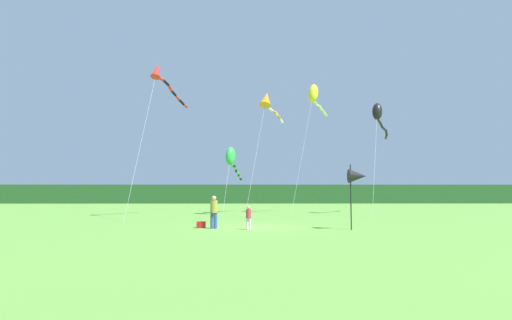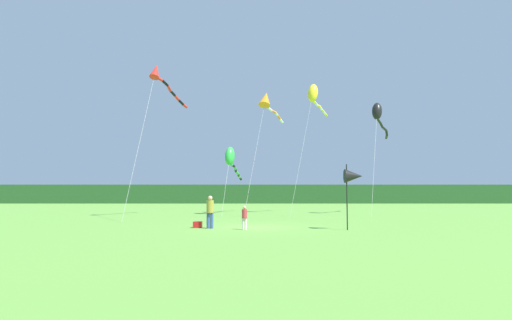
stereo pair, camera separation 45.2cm
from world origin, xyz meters
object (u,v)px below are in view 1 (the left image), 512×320
at_px(person_child, 249,216).
at_px(cooler_box, 201,225).
at_px(person_adult, 214,210).
at_px(banner_flag_pole, 357,177).
at_px(kite_red, 161,77).
at_px(kite_orange, 267,101).
at_px(kite_black, 378,115).
at_px(kite_yellow, 314,95).
at_px(kite_green, 231,159).

distance_m(person_child, cooler_box, 2.78).
height_order(person_adult, banner_flag_pole, banner_flag_pole).
relative_size(cooler_box, kite_red, 0.04).
height_order(kite_orange, kite_black, kite_orange).
height_order(person_child, kite_red, kite_red).
xyz_separation_m(cooler_box, kite_yellow, (8.05, 13.46, 10.04)).
distance_m(banner_flag_pole, kite_black, 15.49).
relative_size(kite_orange, kite_red, 0.92).
distance_m(person_child, banner_flag_pole, 5.80).
bearing_deg(kite_red, banner_flag_pole, -38.63).
bearing_deg(kite_black, kite_yellow, 165.82).
bearing_deg(kite_yellow, kite_orange, -169.52).
height_order(person_child, cooler_box, person_child).
bearing_deg(kite_green, kite_red, -140.08).
bearing_deg(kite_red, kite_green, 39.92).
relative_size(cooler_box, kite_orange, 0.04).
height_order(kite_red, kite_yellow, kite_red).
distance_m(cooler_box, kite_green, 13.26).
xyz_separation_m(kite_orange, kite_red, (-7.97, -4.42, 0.79)).
bearing_deg(person_child, kite_green, 96.36).
xyz_separation_m(kite_yellow, kite_black, (5.15, -1.30, -1.93)).
height_order(banner_flag_pole, kite_orange, kite_orange).
bearing_deg(cooler_box, person_child, -24.39).
distance_m(cooler_box, banner_flag_pole, 8.42).
bearing_deg(kite_black, kite_red, -167.29).
bearing_deg(kite_red, kite_yellow, 23.24).
distance_m(banner_flag_pole, kite_orange, 16.08).
xyz_separation_m(person_adult, kite_green, (0.28, 12.90, 3.69)).
bearing_deg(person_adult, cooler_box, 147.29).
height_order(cooler_box, kite_green, kite_green).
height_order(person_adult, cooler_box, person_adult).
bearing_deg(cooler_box, kite_orange, 72.69).
xyz_separation_m(person_child, kite_black, (10.71, 13.29, 7.61)).
height_order(kite_red, kite_black, kite_red).
height_order(cooler_box, kite_red, kite_red).
distance_m(person_child, kite_red, 14.97).
xyz_separation_m(person_child, kite_red, (-6.51, 9.41, 9.65)).
bearing_deg(kite_green, kite_black, -1.39).
xyz_separation_m(banner_flag_pole, kite_orange, (-3.98, 13.98, 6.89)).
relative_size(kite_orange, kite_black, 1.12).
xyz_separation_m(person_child, cooler_box, (-2.49, 1.13, -0.50)).
bearing_deg(kite_yellow, banner_flag_pole, -90.43).
distance_m(kite_green, kite_black, 12.76).
xyz_separation_m(person_adult, person_child, (1.80, -0.68, -0.28)).
relative_size(person_child, kite_yellow, 0.11).
relative_size(person_adult, kite_orange, 0.16).
bearing_deg(kite_orange, person_child, -96.05).
bearing_deg(person_child, banner_flag_pole, -1.57).
bearing_deg(banner_flag_pole, kite_orange, 105.90).
bearing_deg(person_child, cooler_box, 155.61).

